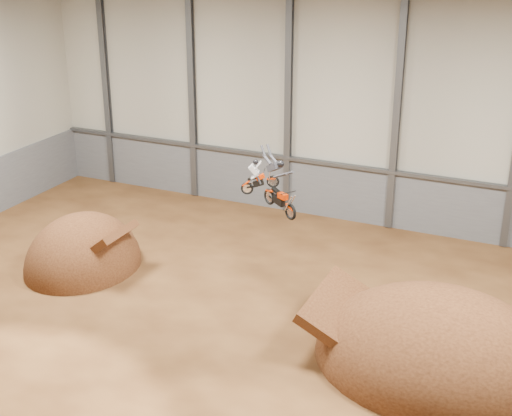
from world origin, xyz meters
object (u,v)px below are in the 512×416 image
at_px(fmx_rider_a, 262,174).
at_px(fmx_rider_b, 279,183).
at_px(takeoff_ramp, 84,267).
at_px(landing_ramp, 435,362).

height_order(fmx_rider_a, fmx_rider_b, fmx_rider_b).
bearing_deg(fmx_rider_b, fmx_rider_a, 171.35).
bearing_deg(fmx_rider_b, takeoff_ramp, -145.10).
relative_size(landing_ramp, fmx_rider_b, 3.19).
bearing_deg(takeoff_ramp, fmx_rider_b, 3.33).
xyz_separation_m(takeoff_ramp, fmx_rider_b, (11.00, 0.64, 6.17)).
bearing_deg(landing_ramp, fmx_rider_a, 162.03).
distance_m(fmx_rider_a, fmx_rider_b, 1.82).
relative_size(takeoff_ramp, fmx_rider_b, 2.10).
bearing_deg(takeoff_ramp, landing_ramp, -3.67).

